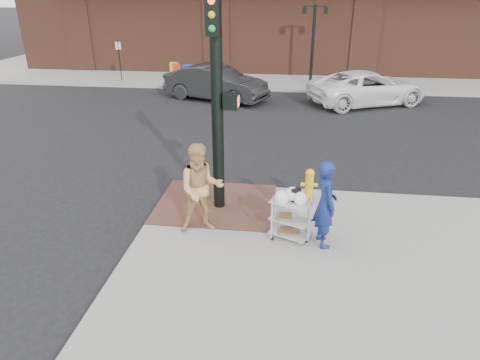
# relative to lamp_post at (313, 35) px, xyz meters

# --- Properties ---
(ground) EXTENTS (220.00, 220.00, 0.00)m
(ground) POSITION_rel_lamp_post_xyz_m (-2.00, -16.00, -2.62)
(ground) COLOR black
(ground) RESTS_ON ground
(sidewalk_far) EXTENTS (65.00, 36.00, 0.15)m
(sidewalk_far) POSITION_rel_lamp_post_xyz_m (10.50, 16.00, -2.54)
(sidewalk_far) COLOR gray
(sidewalk_far) RESTS_ON ground
(brick_curb_ramp) EXTENTS (2.80, 2.40, 0.01)m
(brick_curb_ramp) POSITION_rel_lamp_post_xyz_m (-2.60, -15.10, -2.46)
(brick_curb_ramp) COLOR #512B26
(brick_curb_ramp) RESTS_ON sidewalk_near
(lamp_post) EXTENTS (1.32, 0.22, 4.00)m
(lamp_post) POSITION_rel_lamp_post_xyz_m (0.00, 0.00, 0.00)
(lamp_post) COLOR black
(lamp_post) RESTS_ON sidewalk_far
(parking_sign) EXTENTS (0.05, 0.05, 2.20)m
(parking_sign) POSITION_rel_lamp_post_xyz_m (-10.50, -1.00, -1.37)
(parking_sign) COLOR black
(parking_sign) RESTS_ON sidewalk_far
(traffic_signal_pole) EXTENTS (0.61, 0.51, 5.00)m
(traffic_signal_pole) POSITION_rel_lamp_post_xyz_m (-2.48, -15.23, 0.21)
(traffic_signal_pole) COLOR black
(traffic_signal_pole) RESTS_ON sidewalk_near
(woman_blue) EXTENTS (0.59, 0.75, 1.82)m
(woman_blue) POSITION_rel_lamp_post_xyz_m (-0.14, -16.56, -1.56)
(woman_blue) COLOR navy
(woman_blue) RESTS_ON sidewalk_near
(pedestrian_tan) EXTENTS (1.12, 0.98, 1.95)m
(pedestrian_tan) POSITION_rel_lamp_post_xyz_m (-2.67, -16.34, -1.49)
(pedestrian_tan) COLOR tan
(pedestrian_tan) RESTS_ON sidewalk_near
(sedan_dark) EXTENTS (5.23, 3.32, 1.63)m
(sedan_dark) POSITION_rel_lamp_post_xyz_m (-4.56, -4.17, -1.80)
(sedan_dark) COLOR black
(sedan_dark) RESTS_ON ground
(minivan_white) EXTENTS (5.98, 4.53, 1.51)m
(minivan_white) POSITION_rel_lamp_post_xyz_m (2.47, -4.08, -1.86)
(minivan_white) COLOR white
(minivan_white) RESTS_ON ground
(utility_cart) EXTENTS (0.91, 0.73, 1.11)m
(utility_cart) POSITION_rel_lamp_post_xyz_m (-0.81, -16.41, -1.96)
(utility_cart) COLOR #A6A7AB
(utility_cart) RESTS_ON sidewalk_near
(fire_hydrant) EXTENTS (0.40, 0.28, 0.86)m
(fire_hydrant) POSITION_rel_lamp_post_xyz_m (-0.39, -14.71, -2.03)
(fire_hydrant) COLOR gold
(fire_hydrant) RESTS_ON sidewalk_near
(newsbox_red) EXTENTS (0.48, 0.46, 0.94)m
(newsbox_red) POSITION_rel_lamp_post_xyz_m (-7.44, -0.51, -2.00)
(newsbox_red) COLOR red
(newsbox_red) RESTS_ON sidewalk_far
(newsbox_yellow) EXTENTS (0.42, 0.38, 0.96)m
(newsbox_yellow) POSITION_rel_lamp_post_xyz_m (-7.63, -0.34, -1.99)
(newsbox_yellow) COLOR gold
(newsbox_yellow) RESTS_ON sidewalk_far
(newsbox_blue) EXTENTS (0.49, 0.46, 1.01)m
(newsbox_blue) POSITION_rel_lamp_post_xyz_m (-6.61, -1.30, -1.96)
(newsbox_blue) COLOR #1A38AB
(newsbox_blue) RESTS_ON sidewalk_far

